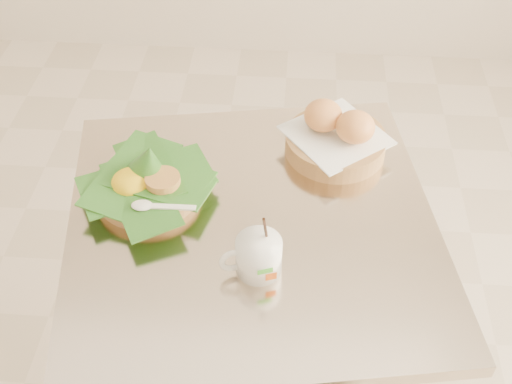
# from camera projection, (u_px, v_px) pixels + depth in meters

# --- Properties ---
(cafe_table) EXTENTS (0.81, 0.81, 0.75)m
(cafe_table) POSITION_uv_depth(u_px,v_px,m) (253.00, 292.00, 1.38)
(cafe_table) COLOR gray
(cafe_table) RESTS_ON floor
(rice_basket) EXTENTS (0.26, 0.26, 0.13)m
(rice_basket) POSITION_uv_depth(u_px,v_px,m) (147.00, 181.00, 1.25)
(rice_basket) COLOR #A77D47
(rice_basket) RESTS_ON cafe_table
(bread_basket) EXTENTS (0.25, 0.25, 0.11)m
(bread_basket) POSITION_uv_depth(u_px,v_px,m) (336.00, 137.00, 1.35)
(bread_basket) COLOR #A77D47
(bread_basket) RESTS_ON cafe_table
(coffee_mug) EXTENTS (0.11, 0.09, 0.14)m
(coffee_mug) POSITION_uv_depth(u_px,v_px,m) (257.00, 255.00, 1.11)
(coffee_mug) COLOR white
(coffee_mug) RESTS_ON cafe_table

